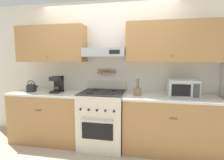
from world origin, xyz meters
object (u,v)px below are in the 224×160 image
at_px(stove_range, 103,118).
at_px(tea_kettle, 31,87).
at_px(coffee_maker, 57,84).
at_px(utensil_crock, 138,91).
at_px(microwave, 182,88).

relative_size(stove_range, tea_kettle, 4.78).
distance_m(coffee_maker, utensil_crock, 1.43).
bearing_deg(tea_kettle, microwave, 0.39).
xyz_separation_m(tea_kettle, coffee_maker, (0.51, 0.03, 0.07)).
distance_m(coffee_maker, microwave, 2.12).
bearing_deg(coffee_maker, microwave, -0.39).
relative_size(stove_range, utensil_crock, 3.93).
relative_size(stove_range, coffee_maker, 3.78).
bearing_deg(coffee_maker, tea_kettle, -176.36).
bearing_deg(stove_range, microwave, 0.64).
bearing_deg(utensil_crock, tea_kettle, -180.00).
bearing_deg(utensil_crock, stove_range, 179.66).
xyz_separation_m(coffee_maker, microwave, (2.12, -0.01, -0.01)).
xyz_separation_m(stove_range, utensil_crock, (0.59, -0.00, 0.50)).
relative_size(coffee_maker, microwave, 0.65).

